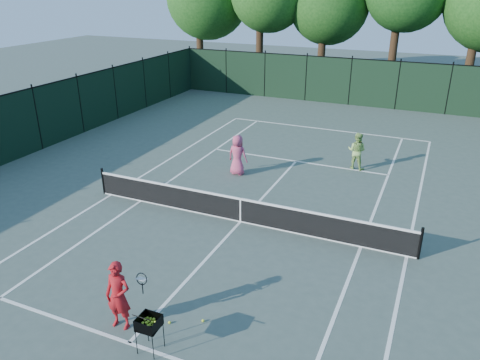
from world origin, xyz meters
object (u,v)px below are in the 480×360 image
at_px(loose_ball_midcourt, 170,322).
at_px(coach, 118,296).
at_px(player_pink, 238,155).
at_px(loose_ball_near_cart, 203,321).
at_px(player_green, 357,151).
at_px(ball_hopper, 149,323).

bearing_deg(loose_ball_midcourt, coach, -152.64).
xyz_separation_m(player_pink, loose_ball_midcourt, (2.36, -9.38, -0.83)).
xyz_separation_m(coach, loose_ball_midcourt, (1.01, 0.52, -0.85)).
xyz_separation_m(coach, player_pink, (-1.34, 9.90, -0.02)).
relative_size(player_pink, loose_ball_near_cart, 25.46).
distance_m(player_green, ball_hopper, 13.13).
bearing_deg(loose_ball_midcourt, player_pink, 104.09).
distance_m(ball_hopper, loose_ball_midcourt, 1.18).
bearing_deg(ball_hopper, loose_ball_near_cart, 59.82).
height_order(coach, player_green, coach).
relative_size(coach, loose_ball_midcourt, 25.87).
distance_m(loose_ball_near_cart, loose_ball_midcourt, 0.81).
relative_size(ball_hopper, loose_ball_midcourt, 13.35).
relative_size(coach, player_pink, 1.02).
xyz_separation_m(player_green, loose_ball_midcourt, (-2.15, -12.04, -0.79)).
bearing_deg(loose_ball_midcourt, player_green, 79.86).
height_order(ball_hopper, loose_ball_near_cart, ball_hopper).
bearing_deg(player_green, coach, 83.86).
relative_size(player_pink, loose_ball_midcourt, 25.46).
bearing_deg(loose_ball_near_cart, player_pink, 108.85).
height_order(player_green, loose_ball_near_cart, player_green).
relative_size(ball_hopper, loose_ball_near_cart, 13.35).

